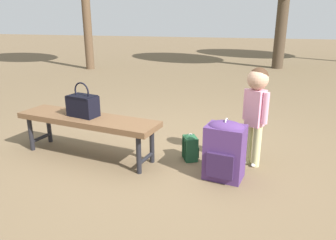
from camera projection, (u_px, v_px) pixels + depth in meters
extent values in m
plane|color=brown|center=(168.00, 159.00, 3.51)|extent=(40.00, 40.00, 0.00)
cube|color=brown|center=(87.00, 120.00, 3.46)|extent=(1.65, 0.67, 0.06)
cylinder|color=black|center=(152.00, 145.00, 3.38)|extent=(0.05, 0.05, 0.39)
cylinder|color=black|center=(139.00, 155.00, 3.14)|extent=(0.05, 0.05, 0.39)
cylinder|color=black|center=(49.00, 127.00, 3.93)|extent=(0.05, 0.05, 0.39)
cylinder|color=black|center=(31.00, 134.00, 3.68)|extent=(0.05, 0.05, 0.39)
cylinder|color=black|center=(146.00, 158.00, 3.29)|extent=(0.09, 0.28, 0.04)
cylinder|color=black|center=(41.00, 138.00, 3.84)|extent=(0.09, 0.28, 0.04)
cube|color=black|center=(83.00, 106.00, 3.45)|extent=(0.36, 0.26, 0.22)
cube|color=black|center=(82.00, 97.00, 3.42)|extent=(0.33, 0.25, 0.02)
torus|color=black|center=(82.00, 91.00, 3.40)|extent=(0.19, 0.07, 0.20)
cylinder|color=#CCCC8C|center=(257.00, 147.00, 3.28)|extent=(0.08, 0.08, 0.43)
cylinder|color=#CCCC8C|center=(248.00, 144.00, 3.35)|extent=(0.08, 0.08, 0.43)
ellipsoid|color=white|center=(254.00, 165.00, 3.33)|extent=(0.09, 0.10, 0.04)
ellipsoid|color=white|center=(246.00, 162.00, 3.40)|extent=(0.09, 0.10, 0.04)
cube|color=pink|center=(256.00, 108.00, 3.20)|extent=(0.20, 0.19, 0.37)
cylinder|color=pink|center=(265.00, 108.00, 3.12)|extent=(0.06, 0.06, 0.31)
cylinder|color=pink|center=(246.00, 104.00, 3.26)|extent=(0.06, 0.06, 0.31)
sphere|color=tan|center=(258.00, 79.00, 3.11)|extent=(0.20, 0.20, 0.20)
sphere|color=#3F2819|center=(259.00, 77.00, 3.11)|extent=(0.19, 0.19, 0.19)
cube|color=#4C2D66|center=(225.00, 152.00, 3.03)|extent=(0.40, 0.32, 0.52)
ellipsoid|color=#4C2D66|center=(226.00, 127.00, 2.96)|extent=(0.38, 0.30, 0.12)
cube|color=#311D42|center=(220.00, 166.00, 2.93)|extent=(0.25, 0.08, 0.23)
cube|color=#311D42|center=(237.00, 148.00, 3.12)|extent=(0.06, 0.03, 0.44)
cube|color=#311D42|center=(221.00, 146.00, 3.19)|extent=(0.06, 0.03, 0.44)
torus|color=#B2B2B7|center=(226.00, 122.00, 2.94)|extent=(0.03, 0.09, 0.09)
cube|color=#1E4C2D|center=(190.00, 148.00, 3.46)|extent=(0.19, 0.21, 0.26)
ellipsoid|color=#1E4C2D|center=(190.00, 137.00, 3.42)|extent=(0.18, 0.20, 0.06)
cube|color=#13311D|center=(197.00, 151.00, 3.49)|extent=(0.07, 0.12, 0.12)
cube|color=#13311D|center=(183.00, 147.00, 3.48)|extent=(0.02, 0.03, 0.22)
cube|color=#13311D|center=(185.00, 150.00, 3.41)|extent=(0.02, 0.03, 0.22)
torus|color=#B2B2B7|center=(190.00, 135.00, 3.41)|extent=(0.04, 0.03, 0.04)
cylinder|color=#473828|center=(282.00, 20.00, 9.08)|extent=(0.32, 0.32, 2.72)
cylinder|color=brown|center=(86.00, 11.00, 8.89)|extent=(0.23, 0.23, 3.17)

